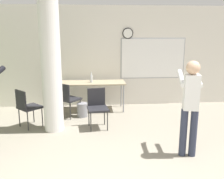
# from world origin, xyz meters

# --- Properties ---
(wall_back) EXTENTS (8.00, 0.15, 2.80)m
(wall_back) POSITION_xyz_m (0.03, 5.06, 1.40)
(wall_back) COLOR silver
(wall_back) RESTS_ON ground_plane
(support_pillar) EXTENTS (0.41, 0.41, 2.80)m
(support_pillar) POSITION_xyz_m (-1.07, 3.18, 1.40)
(support_pillar) COLOR white
(support_pillar) RESTS_ON ground_plane
(folding_table) EXTENTS (1.77, 0.66, 0.78)m
(folding_table) POSITION_xyz_m (-0.24, 4.52, 0.72)
(folding_table) COLOR tan
(folding_table) RESTS_ON ground_plane
(bottle_on_table) EXTENTS (0.07, 0.07, 0.28)m
(bottle_on_table) POSITION_xyz_m (-0.25, 4.49, 0.88)
(bottle_on_table) COLOR silver
(bottle_on_table) RESTS_ON folding_table
(waste_bin) EXTENTS (0.26, 0.26, 0.35)m
(waste_bin) POSITION_xyz_m (-0.49, 4.00, 0.18)
(waste_bin) COLOR gray
(waste_bin) RESTS_ON ground_plane
(chair_near_pillar) EXTENTS (0.62, 0.62, 0.87)m
(chair_near_pillar) POSITION_xyz_m (-1.67, 3.37, 0.51)
(chair_near_pillar) COLOR #232328
(chair_near_pillar) RESTS_ON ground_plane
(chair_table_front) EXTENTS (0.49, 0.49, 0.87)m
(chair_table_front) POSITION_xyz_m (-0.12, 3.25, 0.51)
(chair_table_front) COLOR #232328
(chair_table_front) RESTS_ON ground_plane
(chair_table_left) EXTENTS (0.62, 0.62, 0.87)m
(chair_table_left) POSITION_xyz_m (-0.84, 3.99, 0.51)
(chair_table_left) COLOR #232328
(chair_table_left) RESTS_ON ground_plane
(person_playing_side) EXTENTS (0.44, 0.67, 1.65)m
(person_playing_side) POSITION_xyz_m (1.40, 1.84, 0.97)
(person_playing_side) COLOR #2D3347
(person_playing_side) RESTS_ON ground_plane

